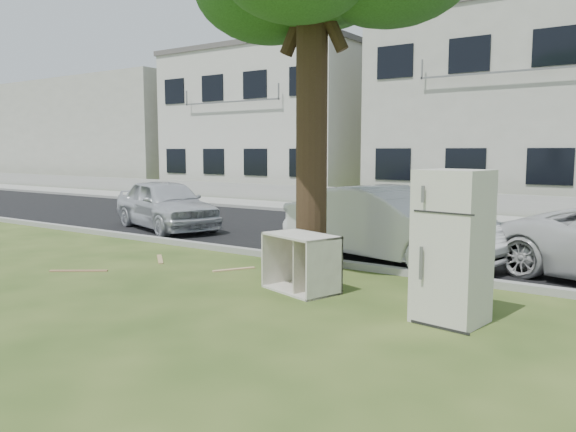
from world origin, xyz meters
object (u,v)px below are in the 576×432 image
Objects in this scene: fridge at (452,247)px; car_center at (389,224)px; car_left at (166,204)px; cabinet at (301,263)px.

fridge is 0.43× the size of car_center.
car_center is at bearing -76.41° from car_left.
fridge reaches higher than car_left.
car_center is (-2.24, 3.07, -0.23)m from fridge.
car_center reaches higher than cabinet.
cabinet is (-2.37, 0.24, -0.51)m from fridge.
cabinet is at bearing -170.36° from car_center.
car_left is (-6.68, 3.52, 0.25)m from cabinet.
car_center is 6.85m from car_left.
car_left reaches higher than cabinet.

